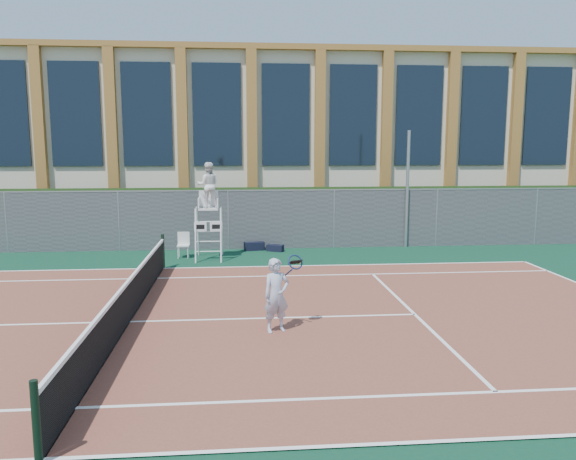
{
  "coord_description": "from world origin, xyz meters",
  "views": [
    {
      "loc": [
        2.46,
        -12.1,
        3.82
      ],
      "look_at": [
        3.75,
        3.0,
        1.57
      ],
      "focal_mm": 35.0,
      "sensor_mm": 36.0,
      "label": 1
    }
  ],
  "objects": [
    {
      "name": "tennis_court",
      "position": [
        0.0,
        0.0,
        0.02
      ],
      "size": [
        23.77,
        10.97,
        0.02
      ],
      "primitive_type": "cube",
      "color": "brown",
      "rests_on": "apron"
    },
    {
      "name": "umpire_chair",
      "position": [
        1.38,
        7.04,
        2.44
      ],
      "size": [
        0.93,
        1.44,
        3.35
      ],
      "color": "white",
      "rests_on": "ground"
    },
    {
      "name": "hedge",
      "position": [
        0.0,
        10.0,
        1.1
      ],
      "size": [
        40.0,
        1.4,
        2.2
      ],
      "primitive_type": "cube",
      "color": "black",
      "rests_on": "ground"
    },
    {
      "name": "tennis_player",
      "position": [
        3.18,
        -0.91,
        0.81
      ],
      "size": [
        0.93,
        0.69,
        1.57
      ],
      "color": "#ADB7CF",
      "rests_on": "tennis_court"
    },
    {
      "name": "steel_pole",
      "position": [
        8.78,
        8.7,
        2.22
      ],
      "size": [
        0.12,
        0.12,
        4.44
      ],
      "primitive_type": "cylinder",
      "color": "#9EA0A5",
      "rests_on": "ground"
    },
    {
      "name": "building",
      "position": [
        0.0,
        17.95,
        4.15
      ],
      "size": [
        45.0,
        10.6,
        8.22
      ],
      "color": "beige",
      "rests_on": "ground"
    },
    {
      "name": "plastic_chair",
      "position": [
        0.47,
        7.35,
        0.53
      ],
      "size": [
        0.41,
        0.41,
        0.88
      ],
      "color": "silver",
      "rests_on": "apron"
    },
    {
      "name": "tennis_net",
      "position": [
        0.0,
        0.0,
        0.54
      ],
      "size": [
        0.1,
        11.3,
        1.1
      ],
      "color": "black",
      "rests_on": "ground"
    },
    {
      "name": "sports_bag_far",
      "position": [
        3.72,
        8.2,
        0.13
      ],
      "size": [
        0.67,
        0.51,
        0.24
      ],
      "primitive_type": "cube",
      "rotation": [
        0.0,
        0.0,
        -0.46
      ],
      "color": "black",
      "rests_on": "apron"
    },
    {
      "name": "apron",
      "position": [
        0.0,
        1.0,
        0.01
      ],
      "size": [
        36.0,
        20.0,
        0.01
      ],
      "primitive_type": "cube",
      "color": "#0B3424",
      "rests_on": "ground"
    },
    {
      "name": "sports_bag_near",
      "position": [
        2.95,
        8.47,
        0.17
      ],
      "size": [
        0.78,
        0.43,
        0.31
      ],
      "primitive_type": "cube",
      "rotation": [
        0.0,
        0.0,
        0.19
      ],
      "color": "black",
      "rests_on": "apron"
    },
    {
      "name": "ground",
      "position": [
        0.0,
        0.0,
        0.0
      ],
      "size": [
        120.0,
        120.0,
        0.0
      ],
      "primitive_type": "plane",
      "color": "#233814"
    },
    {
      "name": "fence",
      "position": [
        0.0,
        8.8,
        1.1
      ],
      "size": [
        40.0,
        0.06,
        2.2
      ],
      "primitive_type": null,
      "color": "#595E60",
      "rests_on": "ground"
    }
  ]
}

